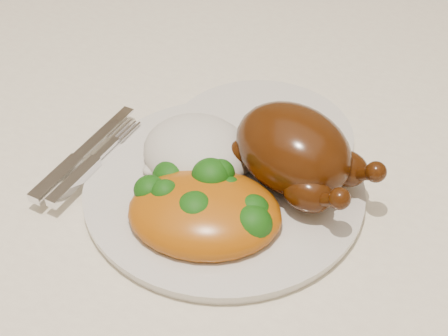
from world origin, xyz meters
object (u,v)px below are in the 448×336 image
at_px(roast_chicken, 295,151).
at_px(side_plate, 262,135).
at_px(dinner_plate, 224,188).
at_px(dining_table, 133,194).

bearing_deg(roast_chicken, side_plate, 156.17).
height_order(dinner_plate, roast_chicken, roast_chicken).
xyz_separation_m(dining_table, roast_chicken, (0.20, -0.01, 0.15)).
relative_size(dinner_plate, side_plate, 1.37).
xyz_separation_m(side_plate, roast_chicken, (0.06, -0.06, 0.04)).
bearing_deg(dining_table, roast_chicken, -3.48).
height_order(dinner_plate, side_plate, dinner_plate).
bearing_deg(side_plate, dining_table, -161.87).
xyz_separation_m(dinner_plate, side_plate, (0.00, 0.09, -0.00)).
xyz_separation_m(dinner_plate, roast_chicken, (0.06, 0.03, 0.04)).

